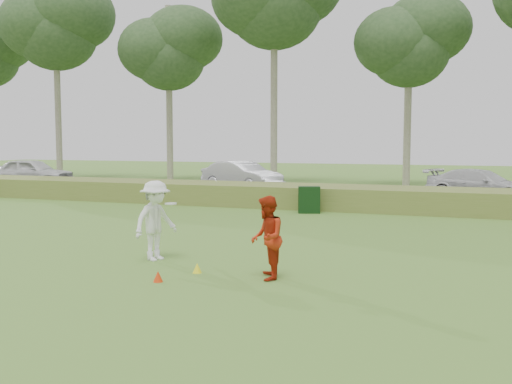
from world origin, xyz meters
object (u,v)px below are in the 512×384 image
at_px(cone_orange, 158,276).
at_px(car_left, 32,172).
at_px(car_mid, 242,176).
at_px(cone_yellow, 197,268).
at_px(utility_cabinet, 309,200).
at_px(car_right, 481,185).
at_px(player_white, 156,221).
at_px(player_red, 267,238).

height_order(cone_orange, car_left, car_left).
bearing_deg(car_mid, cone_yellow, -137.04).
xyz_separation_m(utility_cabinet, car_mid, (-5.94, 7.75, 0.36)).
height_order(cone_orange, car_right, car_right).
bearing_deg(car_left, player_white, -142.58).
relative_size(player_red, utility_cabinet, 1.63).
bearing_deg(cone_orange, cone_yellow, 68.68).
bearing_deg(car_left, cone_orange, -143.89).
bearing_deg(utility_cabinet, cone_orange, -108.30).
xyz_separation_m(utility_cabinet, car_left, (-19.07, 6.33, 0.39)).
distance_m(player_red, car_right, 17.83).
relative_size(player_red, car_right, 0.34).
xyz_separation_m(player_white, cone_orange, (1.10, -1.78, -0.81)).
bearing_deg(car_left, player_red, -139.66).
bearing_deg(utility_cabinet, car_right, 28.46).
bearing_deg(player_red, utility_cabinet, 171.94).
xyz_separation_m(cone_orange, utility_cabinet, (-0.15, 11.52, 0.40)).
relative_size(player_white, player_red, 1.10).
relative_size(player_white, car_right, 0.37).
distance_m(cone_orange, cone_yellow, 1.02).
distance_m(player_red, car_mid, 19.99).
height_order(player_white, cone_yellow, player_white).
bearing_deg(car_right, utility_cabinet, 159.12).
bearing_deg(car_mid, utility_cabinet, -118.98).
relative_size(player_red, car_mid, 0.34).
relative_size(player_red, car_left, 0.34).
bearing_deg(car_left, cone_yellow, -141.79).
bearing_deg(car_mid, cone_orange, -138.93).
height_order(cone_yellow, car_left, car_left).
distance_m(utility_cabinet, car_mid, 9.77).
distance_m(player_red, utility_cabinet, 10.77).
distance_m(player_white, car_right, 18.00).
distance_m(player_white, player_red, 3.12).
bearing_deg(cone_orange, player_white, 121.70).
distance_m(utility_cabinet, car_right, 9.19).
bearing_deg(car_mid, car_left, 119.67).
height_order(player_red, cone_orange, player_red).
height_order(player_red, utility_cabinet, player_red).
distance_m(player_white, car_mid, 18.19).
bearing_deg(cone_yellow, car_right, 71.87).
xyz_separation_m(player_red, car_mid, (-8.00, 18.31, 0.04)).
xyz_separation_m(utility_cabinet, car_right, (6.21, 6.78, 0.26)).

